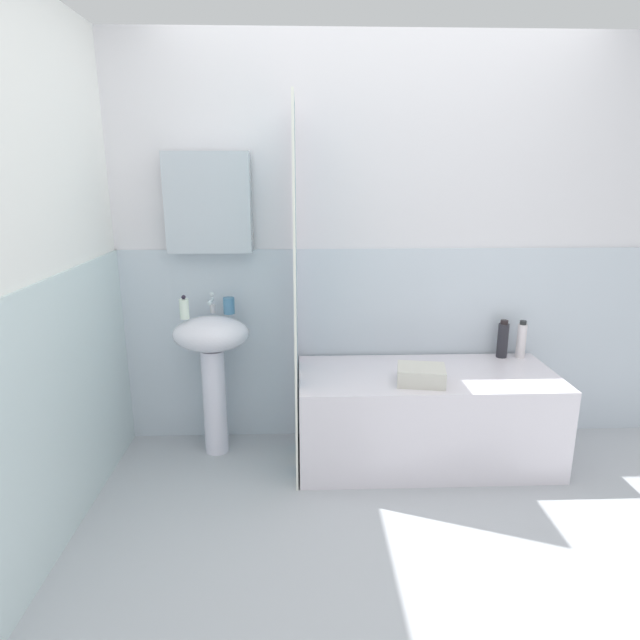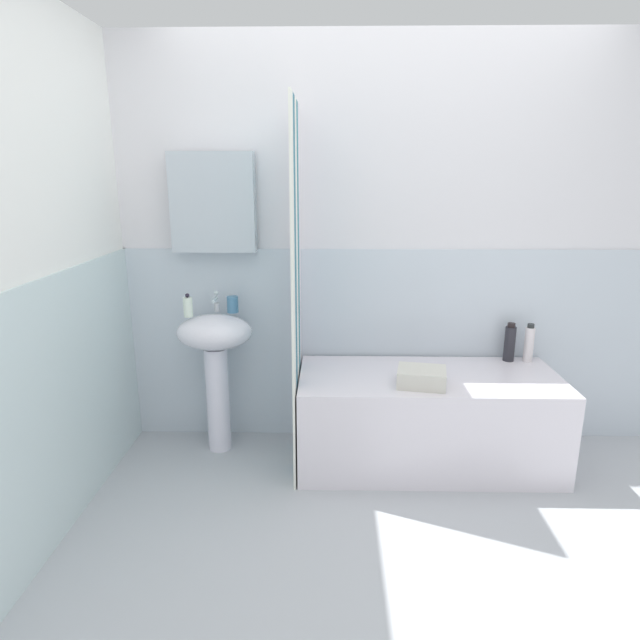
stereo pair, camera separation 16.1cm
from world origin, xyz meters
TOP-DOWN VIEW (x-y plane):
  - ground_plane at (0.00, 0.00)m, footprint 4.80×5.60m
  - wall_back_tiled at (-0.06, 1.26)m, footprint 3.60×0.18m
  - wall_left_tiled at (-1.57, 0.34)m, footprint 0.07×1.81m
  - sink at (-0.98, 1.03)m, footprint 0.44×0.34m
  - faucet at (-0.98, 1.11)m, footprint 0.03×0.12m
  - soap_dispenser at (-1.11, 1.00)m, footprint 0.05×0.05m
  - toothbrush_cup at (-0.88, 1.10)m, footprint 0.07×0.07m
  - bathtub at (0.26, 0.90)m, footprint 1.46×0.64m
  - shower_curtain at (-0.49, 0.90)m, footprint 0.01×0.64m
  - body_wash_bottle at (0.89, 1.14)m, footprint 0.06×0.06m
  - lotion_bottle at (0.78, 1.16)m, footprint 0.06×0.06m
  - towel_folded at (0.19, 0.75)m, footprint 0.29×0.24m

SIDE VIEW (x-z plane):
  - ground_plane at x=0.00m, z-range -0.04..0.00m
  - bathtub at x=0.26m, z-range 0.00..0.54m
  - towel_folded at x=0.19m, z-range 0.54..0.63m
  - sink at x=-0.98m, z-range 0.20..1.04m
  - body_wash_bottle at x=0.89m, z-range 0.53..0.77m
  - lotion_bottle at x=0.78m, z-range 0.53..0.77m
  - toothbrush_cup at x=-0.88m, z-range 0.84..0.94m
  - soap_dispenser at x=-1.11m, z-range 0.83..0.97m
  - faucet at x=-0.98m, z-range 0.84..0.97m
  - shower_curtain at x=-0.49m, z-range 0.00..2.00m
  - wall_left_tiled at x=-1.57m, z-range -0.08..2.32m
  - wall_back_tiled at x=-0.06m, z-range -0.06..2.34m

